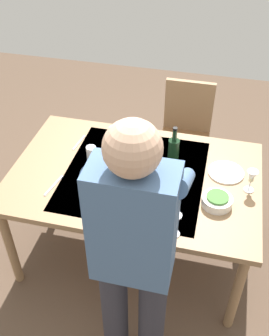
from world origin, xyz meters
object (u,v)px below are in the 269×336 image
(person_server, at_px, (134,254))
(wine_bottle, at_px, (173,152))
(serving_bowl_pasta, at_px, (110,176))
(side_bowl_salad, at_px, (217,200))
(wine_glass_right, at_px, (175,221))
(chair_near, at_px, (186,129))
(dinner_plate_near, at_px, (226,172))
(water_cup_near_right, at_px, (153,206))
(water_cup_far_left, at_px, (91,153))
(wine_glass_left, at_px, (252,177))
(dining_table, at_px, (134,182))
(water_cup_near_left, at_px, (115,134))

(person_server, distance_m, wine_bottle, 0.94)
(serving_bowl_pasta, bearing_deg, side_bowl_salad, 174.56)
(wine_glass_right, relative_size, serving_bowl_pasta, 0.50)
(chair_near, height_order, person_server, person_server)
(dinner_plate_near, bearing_deg, water_cup_near_right, 49.13)
(wine_bottle, xyz_separation_m, wine_glass_right, (-0.11, 0.58, -0.01))
(wine_glass_right, bearing_deg, water_cup_far_left, -39.06)
(wine_glass_left, xyz_separation_m, water_cup_near_right, (0.53, 0.32, -0.06))
(water_cup_near_right, xyz_separation_m, side_bowl_salad, (-0.35, -0.15, -0.02))
(serving_bowl_pasta, xyz_separation_m, side_bowl_salad, (-0.67, 0.06, 0.00))
(wine_bottle, height_order, water_cup_far_left, wine_bottle)
(wine_glass_right, distance_m, side_bowl_salad, 0.36)
(serving_bowl_pasta, bearing_deg, dining_table, -146.79)
(wine_bottle, xyz_separation_m, side_bowl_salad, (-0.31, 0.30, -0.08))
(person_server, height_order, water_cup_near_left, person_server)
(serving_bowl_pasta, bearing_deg, wine_glass_left, -172.85)
(water_cup_near_left, bearing_deg, wine_glass_left, 161.42)
(dining_table, relative_size, person_server, 0.94)
(side_bowl_salad, distance_m, dinner_plate_near, 0.30)
(water_cup_near_left, bearing_deg, serving_bowl_pasta, 101.49)
(person_server, bearing_deg, wine_glass_right, -112.21)
(water_cup_near_right, bearing_deg, chair_near, -91.90)
(water_cup_far_left, relative_size, serving_bowl_pasta, 0.33)
(wine_bottle, bearing_deg, wine_glass_right, 100.25)
(wine_glass_right, relative_size, water_cup_far_left, 1.52)
(wine_bottle, bearing_deg, chair_near, -90.04)
(dining_table, bearing_deg, wine_glass_right, 126.76)
(water_cup_near_right, bearing_deg, water_cup_far_left, -37.85)
(water_cup_far_left, bearing_deg, chair_near, -123.13)
(serving_bowl_pasta, bearing_deg, wine_bottle, -146.72)
(water_cup_far_left, bearing_deg, dinner_plate_near, -175.93)
(side_bowl_salad, height_order, dinner_plate_near, side_bowl_salad)
(dining_table, xyz_separation_m, water_cup_near_right, (-0.18, 0.30, 0.12))
(wine_glass_left, relative_size, water_cup_near_right, 1.56)
(wine_bottle, relative_size, serving_bowl_pasta, 0.99)
(side_bowl_salad, bearing_deg, dining_table, -16.11)
(water_cup_near_left, relative_size, side_bowl_salad, 0.57)
(chair_near, xyz_separation_m, person_server, (0.04, 1.69, 0.43))
(wine_bottle, bearing_deg, side_bowl_salad, 136.14)
(person_server, bearing_deg, water_cup_near_left, -69.87)
(wine_glass_left, bearing_deg, dinner_plate_near, -41.68)
(person_server, bearing_deg, side_bowl_salad, -118.90)
(dining_table, xyz_separation_m, dinner_plate_near, (-0.57, -0.15, 0.07))
(water_cup_near_right, height_order, serving_bowl_pasta, water_cup_near_right)
(wine_bottle, relative_size, water_cup_far_left, 2.98)
(dining_table, distance_m, serving_bowl_pasta, 0.19)
(dining_table, relative_size, chair_near, 1.75)
(chair_near, xyz_separation_m, water_cup_near_left, (0.45, 0.57, 0.27))
(wine_glass_left, bearing_deg, wine_glass_right, 49.54)
(wine_glass_left, xyz_separation_m, water_cup_near_left, (0.94, -0.32, -0.05))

